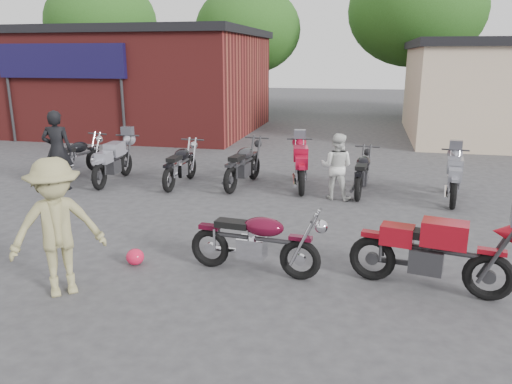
% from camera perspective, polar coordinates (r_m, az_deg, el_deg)
% --- Properties ---
extents(ground, '(90.00, 90.00, 0.00)m').
position_cam_1_polar(ground, '(7.52, -2.89, -9.66)').
color(ground, '#373739').
extents(brick_building, '(12.00, 8.00, 4.00)m').
position_cam_1_polar(brick_building, '(23.28, -15.52, 11.87)').
color(brick_building, maroon).
rests_on(brick_building, ground).
extents(tree_0, '(6.56, 6.56, 8.20)m').
position_cam_1_polar(tree_0, '(32.68, -17.10, 16.28)').
color(tree_0, '#1E4312').
rests_on(tree_0, ground).
extents(tree_1, '(5.92, 5.92, 7.40)m').
position_cam_1_polar(tree_1, '(29.38, -0.90, 16.32)').
color(tree_1, '#1E4312').
rests_on(tree_1, ground).
extents(tree_2, '(7.04, 7.04, 8.80)m').
position_cam_1_polar(tree_2, '(28.67, 17.71, 17.06)').
color(tree_2, '#1E4312').
rests_on(tree_2, ground).
extents(vintage_motorcycle, '(2.03, 0.86, 1.14)m').
position_cam_1_polar(vintage_motorcycle, '(7.42, 0.04, -5.23)').
color(vintage_motorcycle, '#500A1E').
rests_on(vintage_motorcycle, ground).
extents(sportbike, '(2.23, 1.11, 1.23)m').
position_cam_1_polar(sportbike, '(7.29, 19.59, -6.15)').
color(sportbike, '#A20D1A').
rests_on(sportbike, ground).
extents(helmet, '(0.36, 0.36, 0.26)m').
position_cam_1_polar(helmet, '(8.10, -13.65, -7.21)').
color(helmet, red).
rests_on(helmet, ground).
extents(person_dark, '(0.80, 0.63, 1.94)m').
position_cam_1_polar(person_dark, '(12.99, -21.75, 4.43)').
color(person_dark, black).
rests_on(person_dark, ground).
extents(person_light, '(0.82, 0.69, 1.51)m').
position_cam_1_polar(person_light, '(11.43, 9.20, 2.89)').
color(person_light, silver).
rests_on(person_light, ground).
extents(person_tan, '(1.40, 1.33, 1.91)m').
position_cam_1_polar(person_tan, '(7.19, -21.78, -3.81)').
color(person_tan, '#9B9460').
rests_on(person_tan, ground).
extents(row_bike_0, '(1.00, 2.09, 1.17)m').
position_cam_1_polar(row_bike_0, '(14.39, -19.84, 4.02)').
color(row_bike_0, black).
rests_on(row_bike_0, ground).
extents(row_bike_1, '(0.79, 2.13, 1.22)m').
position_cam_1_polar(row_bike_1, '(13.37, -16.01, 3.64)').
color(row_bike_1, '#9393A0').
rests_on(row_bike_1, ground).
extents(row_bike_2, '(0.69, 1.99, 1.15)m').
position_cam_1_polar(row_bike_2, '(12.73, -8.62, 3.34)').
color(row_bike_2, black).
rests_on(row_bike_2, ground).
extents(row_bike_3, '(0.99, 2.18, 1.22)m').
position_cam_1_polar(row_bike_3, '(12.47, -1.45, 3.44)').
color(row_bike_3, '#27272A').
rests_on(row_bike_3, ground).
extents(row_bike_4, '(1.03, 2.16, 1.20)m').
position_cam_1_polar(row_bike_4, '(12.37, 5.11, 3.24)').
color(row_bike_4, red).
rests_on(row_bike_4, ground).
extents(row_bike_5, '(0.81, 1.96, 1.11)m').
position_cam_1_polar(row_bike_5, '(12.06, 12.07, 2.42)').
color(row_bike_5, black).
rests_on(row_bike_5, ground).
extents(row_bike_6, '(0.90, 2.03, 1.14)m').
position_cam_1_polar(row_bike_6, '(12.06, 21.70, 1.73)').
color(row_bike_6, gray).
rests_on(row_bike_6, ground).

